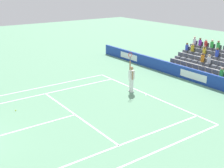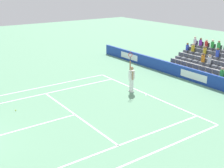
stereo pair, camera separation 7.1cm
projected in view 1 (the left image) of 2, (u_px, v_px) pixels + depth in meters
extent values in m
cube|color=white|center=(148.00, 94.00, 19.52)|extent=(10.97, 0.10, 0.01)
cube|color=white|center=(75.00, 115.00, 16.49)|extent=(8.23, 0.10, 0.01)
cube|color=white|center=(19.00, 130.00, 14.72)|extent=(0.10, 6.40, 0.01)
cube|color=white|center=(39.00, 95.00, 19.40)|extent=(0.10, 11.89, 0.01)
cube|color=white|center=(111.00, 149.00, 13.07)|extent=(0.10, 11.89, 0.01)
cube|color=white|center=(31.00, 89.00, 20.45)|extent=(0.10, 11.89, 0.01)
cube|color=white|center=(130.00, 163.00, 12.02)|extent=(0.10, 11.89, 0.01)
cube|color=white|center=(146.00, 95.00, 19.46)|extent=(0.10, 0.20, 0.01)
cube|color=#193899|center=(194.00, 76.00, 21.93)|extent=(23.16, 0.20, 0.96)
cube|color=white|center=(193.00, 76.00, 21.87)|extent=(2.47, 0.01, 0.54)
cube|color=white|center=(129.00, 56.00, 27.81)|extent=(2.47, 0.01, 0.54)
cylinder|color=white|center=(132.00, 86.00, 19.78)|extent=(0.16, 0.16, 0.90)
cylinder|color=white|center=(130.00, 85.00, 19.98)|extent=(0.16, 0.16, 0.90)
cube|color=white|center=(132.00, 92.00, 19.91)|extent=(0.15, 0.27, 0.08)
cube|color=white|center=(130.00, 91.00, 20.11)|extent=(0.15, 0.27, 0.08)
cube|color=white|center=(132.00, 75.00, 19.64)|extent=(0.27, 0.39, 0.60)
sphere|color=#9E7251|center=(132.00, 68.00, 19.49)|extent=(0.24, 0.24, 0.24)
cylinder|color=#9E7251|center=(130.00, 65.00, 19.62)|extent=(0.09, 0.09, 0.62)
cylinder|color=#9E7251|center=(133.00, 76.00, 19.43)|extent=(0.09, 0.09, 0.56)
cylinder|color=black|center=(130.00, 59.00, 19.48)|extent=(0.04, 0.04, 0.28)
torus|color=red|center=(130.00, 55.00, 19.39)|extent=(0.07, 0.31, 0.31)
sphere|color=#D1E533|center=(130.00, 51.00, 19.30)|extent=(0.07, 0.07, 0.07)
cube|color=gray|center=(203.00, 76.00, 22.61)|extent=(7.44, 0.95, 0.42)
cube|color=#545960|center=(221.00, 78.00, 21.32)|extent=(0.48, 0.44, 0.20)
cube|color=#545960|center=(223.00, 74.00, 21.35)|extent=(0.48, 0.04, 0.30)
cube|color=#545960|center=(213.00, 76.00, 21.80)|extent=(0.48, 0.44, 0.20)
cube|color=#545960|center=(215.00, 72.00, 21.83)|extent=(0.48, 0.04, 0.30)
cube|color=#545960|center=(206.00, 74.00, 22.28)|extent=(0.48, 0.44, 0.20)
cube|color=#545960|center=(208.00, 70.00, 22.30)|extent=(0.48, 0.04, 0.30)
cube|color=#545960|center=(200.00, 72.00, 22.75)|extent=(0.48, 0.44, 0.20)
cube|color=#545960|center=(202.00, 68.00, 22.78)|extent=(0.48, 0.04, 0.30)
cube|color=#545960|center=(194.00, 70.00, 23.23)|extent=(0.48, 0.44, 0.20)
cube|color=#545960|center=(195.00, 67.00, 23.26)|extent=(0.48, 0.04, 0.30)
cube|color=#545960|center=(187.00, 68.00, 23.71)|extent=(0.48, 0.44, 0.20)
cube|color=#545960|center=(189.00, 65.00, 23.73)|extent=(0.48, 0.04, 0.30)
cube|color=#545960|center=(182.00, 67.00, 24.18)|extent=(0.48, 0.44, 0.20)
cube|color=#545960|center=(183.00, 63.00, 24.21)|extent=(0.48, 0.04, 0.30)
cube|color=#545960|center=(176.00, 65.00, 24.66)|extent=(0.48, 0.44, 0.20)
cube|color=#545960|center=(178.00, 62.00, 24.69)|extent=(0.48, 0.04, 0.30)
cube|color=#545960|center=(171.00, 63.00, 25.14)|extent=(0.48, 0.44, 0.20)
cube|color=#545960|center=(172.00, 60.00, 25.16)|extent=(0.48, 0.04, 0.30)
cube|color=gray|center=(211.00, 72.00, 23.07)|extent=(7.44, 0.95, 0.84)
cube|color=#545960|center=(222.00, 68.00, 22.19)|extent=(0.48, 0.44, 0.20)
cube|color=#545960|center=(224.00, 65.00, 22.22)|extent=(0.48, 0.04, 0.30)
cube|color=#545960|center=(215.00, 66.00, 22.66)|extent=(0.48, 0.44, 0.20)
cube|color=#545960|center=(217.00, 63.00, 22.69)|extent=(0.48, 0.04, 0.30)
cube|color=#545960|center=(208.00, 65.00, 23.14)|extent=(0.48, 0.44, 0.20)
cube|color=#545960|center=(210.00, 61.00, 23.17)|extent=(0.48, 0.04, 0.30)
cube|color=#545960|center=(202.00, 63.00, 23.62)|extent=(0.48, 0.44, 0.20)
cube|color=#545960|center=(204.00, 60.00, 23.65)|extent=(0.48, 0.04, 0.30)
cube|color=#545960|center=(196.00, 61.00, 24.09)|extent=(0.48, 0.44, 0.20)
cube|color=#545960|center=(197.00, 58.00, 24.12)|extent=(0.48, 0.04, 0.30)
cube|color=#545960|center=(190.00, 60.00, 24.57)|extent=(0.48, 0.44, 0.20)
cube|color=#545960|center=(192.00, 57.00, 24.60)|extent=(0.48, 0.04, 0.30)
cube|color=#545960|center=(184.00, 59.00, 25.05)|extent=(0.48, 0.44, 0.20)
cube|color=#545960|center=(186.00, 55.00, 25.08)|extent=(0.48, 0.04, 0.30)
cube|color=#545960|center=(179.00, 57.00, 25.52)|extent=(0.48, 0.44, 0.20)
cube|color=#545960|center=(180.00, 54.00, 25.55)|extent=(0.48, 0.04, 0.30)
cube|color=gray|center=(218.00, 67.00, 23.53)|extent=(7.44, 0.95, 1.26)
cube|color=#545960|center=(223.00, 59.00, 23.05)|extent=(0.48, 0.44, 0.20)
cube|color=#545960|center=(216.00, 58.00, 23.53)|extent=(0.48, 0.44, 0.20)
cube|color=#545960|center=(218.00, 54.00, 23.56)|extent=(0.48, 0.04, 0.30)
cube|color=#545960|center=(210.00, 56.00, 24.00)|extent=(0.48, 0.44, 0.20)
cube|color=#545960|center=(212.00, 53.00, 24.03)|extent=(0.48, 0.04, 0.30)
cube|color=#545960|center=(203.00, 55.00, 24.48)|extent=(0.48, 0.44, 0.20)
cube|color=#545960|center=(205.00, 52.00, 24.51)|extent=(0.48, 0.04, 0.30)
cube|color=#545960|center=(197.00, 54.00, 24.96)|extent=(0.48, 0.44, 0.20)
cube|color=#545960|center=(199.00, 50.00, 24.99)|extent=(0.48, 0.04, 0.30)
cube|color=#545960|center=(192.00, 52.00, 25.43)|extent=(0.48, 0.44, 0.20)
cube|color=#545960|center=(194.00, 49.00, 25.46)|extent=(0.48, 0.04, 0.30)
cube|color=#545960|center=(186.00, 51.00, 25.91)|extent=(0.48, 0.44, 0.20)
cube|color=#545960|center=(188.00, 48.00, 25.94)|extent=(0.48, 0.04, 0.30)
cube|color=#545960|center=(224.00, 51.00, 23.92)|extent=(0.48, 0.44, 0.20)
cube|color=#545960|center=(217.00, 50.00, 24.39)|extent=(0.48, 0.44, 0.20)
cube|color=#545960|center=(219.00, 47.00, 24.42)|extent=(0.48, 0.04, 0.30)
cube|color=#545960|center=(211.00, 49.00, 24.87)|extent=(0.48, 0.44, 0.20)
cube|color=#545960|center=(213.00, 46.00, 24.90)|extent=(0.48, 0.04, 0.30)
cube|color=#545960|center=(205.00, 47.00, 25.35)|extent=(0.48, 0.44, 0.20)
cube|color=#545960|center=(207.00, 44.00, 25.37)|extent=(0.48, 0.04, 0.30)
cube|color=#545960|center=(199.00, 46.00, 25.82)|extent=(0.48, 0.44, 0.20)
cube|color=#545960|center=(201.00, 43.00, 25.85)|extent=(0.48, 0.04, 0.30)
cube|color=#545960|center=(194.00, 45.00, 26.30)|extent=(0.48, 0.44, 0.20)
cube|color=#545960|center=(195.00, 42.00, 26.33)|extent=(0.48, 0.04, 0.30)
cylinder|color=purple|center=(200.00, 43.00, 25.74)|extent=(0.28, 0.28, 0.45)
sphere|color=brown|center=(200.00, 39.00, 25.64)|extent=(0.20, 0.20, 0.20)
cylinder|color=white|center=(194.00, 41.00, 26.21)|extent=(0.28, 0.28, 0.50)
sphere|color=beige|center=(195.00, 37.00, 26.10)|extent=(0.20, 0.20, 0.20)
cylinder|color=green|center=(218.00, 46.00, 24.31)|extent=(0.28, 0.28, 0.49)
sphere|color=#9E7251|center=(219.00, 42.00, 24.19)|extent=(0.20, 0.20, 0.20)
cylinder|color=blue|center=(217.00, 53.00, 23.44)|extent=(0.28, 0.28, 0.52)
sphere|color=brown|center=(218.00, 49.00, 23.32)|extent=(0.20, 0.20, 0.20)
cylinder|color=yellow|center=(204.00, 51.00, 24.40)|extent=(0.28, 0.28, 0.48)
sphere|color=#9E7251|center=(205.00, 47.00, 24.29)|extent=(0.20, 0.20, 0.20)
cylinder|color=green|center=(222.00, 73.00, 21.24)|extent=(0.28, 0.28, 0.47)
sphere|color=#D3A884|center=(222.00, 69.00, 21.13)|extent=(0.20, 0.20, 0.20)
cylinder|color=yellow|center=(192.00, 48.00, 25.35)|extent=(0.28, 0.28, 0.49)
sphere|color=#D3A884|center=(193.00, 44.00, 25.24)|extent=(0.20, 0.20, 0.20)
cylinder|color=orange|center=(203.00, 59.00, 23.53)|extent=(0.28, 0.28, 0.53)
sphere|color=brown|center=(203.00, 54.00, 23.41)|extent=(0.20, 0.20, 0.20)
cylinder|color=blue|center=(187.00, 47.00, 25.83)|extent=(0.28, 0.28, 0.44)
sphere|color=brown|center=(187.00, 44.00, 25.73)|extent=(0.20, 0.20, 0.20)
cylinder|color=white|center=(209.00, 60.00, 23.05)|extent=(0.28, 0.28, 0.52)
sphere|color=#D3A884|center=(210.00, 56.00, 22.93)|extent=(0.20, 0.20, 0.20)
cylinder|color=red|center=(206.00, 44.00, 25.27)|extent=(0.28, 0.28, 0.42)
sphere|color=beige|center=(206.00, 40.00, 25.17)|extent=(0.20, 0.20, 0.20)
cylinder|color=green|center=(212.00, 45.00, 24.79)|extent=(0.28, 0.28, 0.49)
sphere|color=beige|center=(212.00, 41.00, 24.67)|extent=(0.20, 0.20, 0.20)
sphere|color=#D1E533|center=(16.00, 110.00, 16.97)|extent=(0.07, 0.07, 0.07)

